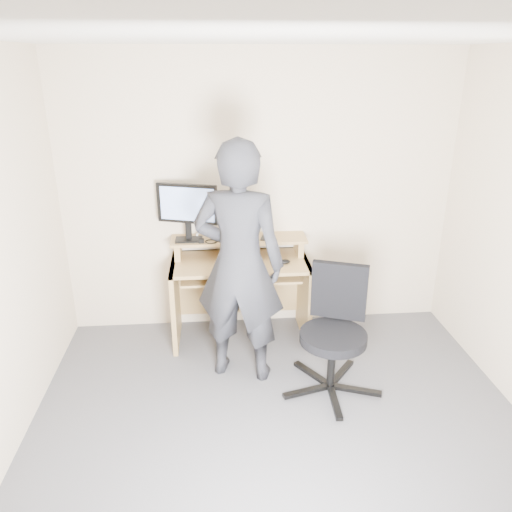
{
  "coord_description": "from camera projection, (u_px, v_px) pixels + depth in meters",
  "views": [
    {
      "loc": [
        -0.41,
        -2.57,
        2.4
      ],
      "look_at": [
        -0.09,
        1.05,
        0.95
      ],
      "focal_mm": 35.0,
      "sensor_mm": 36.0,
      "label": 1
    }
  ],
  "objects": [
    {
      "name": "ceiling",
      "position": [
        295.0,
        35.0,
        2.38
      ],
      "size": [
        3.5,
        3.5,
        0.02
      ],
      "primitive_type": "cube",
      "color": "white",
      "rests_on": "back_wall"
    },
    {
      "name": "travel_mug",
      "position": [
        247.0,
        229.0,
        4.38
      ],
      "size": [
        0.1,
        0.1,
        0.18
      ],
      "primitive_type": "cylinder",
      "rotation": [
        0.0,
        0.0,
        -0.28
      ],
      "color": "#BBBBC0",
      "rests_on": "desk"
    },
    {
      "name": "back_wall",
      "position": [
        260.0,
        196.0,
        4.46
      ],
      "size": [
        3.5,
        0.02,
        2.5
      ],
      "primitive_type": "cube",
      "color": "beige",
      "rests_on": "ground"
    },
    {
      "name": "headphones",
      "position": [
        205.0,
        236.0,
        4.46
      ],
      "size": [
        0.2,
        0.2,
        0.06
      ],
      "primitive_type": "torus",
      "rotation": [
        0.26,
        0.0,
        0.32
      ],
      "color": "silver",
      "rests_on": "desk"
    },
    {
      "name": "external_drive",
      "position": [
        239.0,
        227.0,
        4.4
      ],
      "size": [
        0.11,
        0.15,
        0.2
      ],
      "primitive_type": "cube",
      "rotation": [
        0.0,
        0.0,
        -0.32
      ],
      "color": "black",
      "rests_on": "desk"
    },
    {
      "name": "person",
      "position": [
        239.0,
        264.0,
        3.75
      ],
      "size": [
        0.79,
        0.63,
        1.9
      ],
      "primitive_type": "imported",
      "rotation": [
        0.0,
        0.0,
        2.86
      ],
      "color": "black",
      "rests_on": "ground"
    },
    {
      "name": "office_chair",
      "position": [
        335.0,
        327.0,
        3.74
      ],
      "size": [
        0.76,
        0.73,
        0.95
      ],
      "rotation": [
        0.0,
        0.0,
        -0.36
      ],
      "color": "black",
      "rests_on": "ground"
    },
    {
      "name": "smartphone",
      "position": [
        265.0,
        238.0,
        4.41
      ],
      "size": [
        0.1,
        0.14,
        0.01
      ],
      "primitive_type": "cube",
      "rotation": [
        0.0,
        0.0,
        -0.25
      ],
      "color": "black",
      "rests_on": "desk"
    },
    {
      "name": "mouse",
      "position": [
        284.0,
        262.0,
        4.28
      ],
      "size": [
        0.11,
        0.08,
        0.04
      ],
      "primitive_type": "ellipsoid",
      "rotation": [
        0.0,
        0.0,
        -0.21
      ],
      "color": "black",
      "rests_on": "desk"
    },
    {
      "name": "monitor",
      "position": [
        187.0,
        207.0,
        4.25
      ],
      "size": [
        0.52,
        0.2,
        0.5
      ],
      "rotation": [
        0.0,
        0.0,
        -0.31
      ],
      "color": "black",
      "rests_on": "desk"
    },
    {
      "name": "keyboard",
      "position": [
        248.0,
        273.0,
        4.3
      ],
      "size": [
        0.48,
        0.26,
        0.03
      ],
      "primitive_type": "cube",
      "rotation": [
        0.0,
        0.0,
        0.18
      ],
      "color": "black",
      "rests_on": "desk"
    },
    {
      "name": "charger",
      "position": [
        201.0,
        241.0,
        4.3
      ],
      "size": [
        0.05,
        0.04,
        0.03
      ],
      "primitive_type": "cube",
      "rotation": [
        0.0,
        0.0,
        -0.02
      ],
      "color": "black",
      "rests_on": "desk"
    },
    {
      "name": "desk",
      "position": [
        240.0,
        278.0,
        4.5
      ],
      "size": [
        1.2,
        0.6,
        0.91
      ],
      "color": "tan",
      "rests_on": "ground"
    },
    {
      "name": "ground",
      "position": [
        284.0,
        447.0,
        3.3
      ],
      "size": [
        3.5,
        3.5,
        0.0
      ],
      "primitive_type": "plane",
      "color": "#5B5B60",
      "rests_on": "ground"
    }
  ]
}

